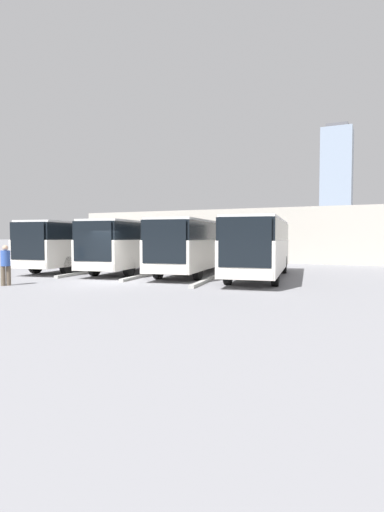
% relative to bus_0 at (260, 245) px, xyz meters
% --- Properties ---
extents(ground_plane, '(600.00, 600.00, 0.00)m').
position_rel_bus_0_xyz_m(ground_plane, '(6.18, 4.94, -1.75)').
color(ground_plane, gray).
extents(bus_0, '(4.01, 10.91, 3.12)m').
position_rel_bus_0_xyz_m(bus_0, '(0.00, 0.00, 0.00)').
color(bus_0, silver).
rests_on(bus_0, ground_plane).
extents(curb_divider_0, '(1.41, 7.76, 0.15)m').
position_rel_bus_0_xyz_m(curb_divider_0, '(2.06, 1.58, -1.67)').
color(curb_divider_0, '#9E9E99').
rests_on(curb_divider_0, ground_plane).
extents(bus_1, '(4.01, 10.91, 3.12)m').
position_rel_bus_0_xyz_m(bus_1, '(4.12, -0.78, 0.00)').
color(bus_1, silver).
rests_on(bus_1, ground_plane).
extents(curb_divider_1, '(1.41, 7.76, 0.15)m').
position_rel_bus_0_xyz_m(curb_divider_1, '(6.18, 0.80, -1.67)').
color(curb_divider_1, '#9E9E99').
rests_on(curb_divider_1, ground_plane).
extents(bus_2, '(4.01, 10.91, 3.12)m').
position_rel_bus_0_xyz_m(bus_2, '(8.23, -0.76, 0.00)').
color(bus_2, silver).
rests_on(bus_2, ground_plane).
extents(curb_divider_2, '(1.41, 7.76, 0.15)m').
position_rel_bus_0_xyz_m(curb_divider_2, '(10.29, 0.81, -1.67)').
color(curb_divider_2, '#9E9E99').
rests_on(curb_divider_2, ground_plane).
extents(bus_3, '(4.01, 10.91, 3.12)m').
position_rel_bus_0_xyz_m(bus_3, '(12.35, -0.43, 0.00)').
color(bus_3, silver).
rests_on(bus_3, ground_plane).
extents(pedestrian, '(0.57, 0.57, 1.82)m').
position_rel_bus_0_xyz_m(pedestrian, '(9.51, 7.94, -0.77)').
color(pedestrian, brown).
rests_on(pedestrian, ground_plane).
extents(station_building, '(30.87, 11.22, 4.65)m').
position_rel_bus_0_xyz_m(station_building, '(6.18, -16.74, 0.61)').
color(station_building, '#A8A399').
rests_on(station_building, ground_plane).
extents(office_tower, '(17.25, 17.25, 67.65)m').
position_rel_bus_0_xyz_m(office_tower, '(16.68, -229.66, 31.48)').
color(office_tower, '#7F8EA3').
rests_on(office_tower, ground_plane).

